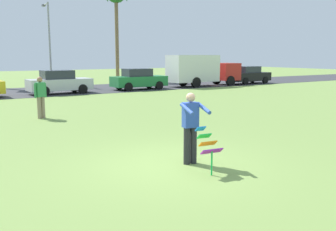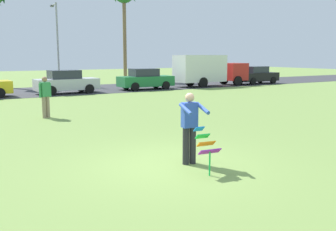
{
  "view_description": "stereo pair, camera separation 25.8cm",
  "coord_description": "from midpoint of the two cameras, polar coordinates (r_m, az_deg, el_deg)",
  "views": [
    {
      "loc": [
        -4.82,
        -7.36,
        2.61
      ],
      "look_at": [
        0.4,
        0.87,
        1.05
      ],
      "focal_mm": 40.47,
      "sensor_mm": 36.0,
      "label": 1
    },
    {
      "loc": [
        -4.6,
        -7.5,
        2.61
      ],
      "look_at": [
        0.4,
        0.87,
        1.05
      ],
      "focal_mm": 40.47,
      "sensor_mm": 36.0,
      "label": 2
    }
  ],
  "objects": [
    {
      "name": "person_walker_near",
      "position": [
        16.58,
        -19.07,
        2.78
      ],
      "size": [
        0.54,
        0.33,
        1.73
      ],
      "color": "gray",
      "rests_on": "ground"
    },
    {
      "name": "parked_car_black",
      "position": [
        36.02,
        11.87,
        5.96
      ],
      "size": [
        4.26,
        1.96,
        1.6
      ],
      "color": "black",
      "rests_on": "ground"
    },
    {
      "name": "streetlight_pole",
      "position": [
        34.35,
        -17.7,
        10.97
      ],
      "size": [
        0.24,
        1.65,
        7.0
      ],
      "color": "#9E9EA3",
      "rests_on": "ground"
    },
    {
      "name": "parked_car_silver",
      "position": [
        26.89,
        -16.32,
        4.8
      ],
      "size": [
        4.26,
        1.95,
        1.6
      ],
      "color": "silver",
      "rests_on": "ground"
    },
    {
      "name": "person_kite_flyer",
      "position": [
        9.05,
        2.63,
        -1.49
      ],
      "size": [
        0.61,
        0.71,
        1.73
      ],
      "color": "#26262B",
      "rests_on": "ground"
    },
    {
      "name": "kite_held",
      "position": [
        8.4,
        5.14,
        -4.36
      ],
      "size": [
        0.52,
        0.66,
        1.02
      ],
      "color": "blue",
      "rests_on": "ground"
    },
    {
      "name": "parked_car_green",
      "position": [
        29.18,
        -4.7,
        5.44
      ],
      "size": [
        4.22,
        1.87,
        1.6
      ],
      "color": "#1E7238",
      "rests_on": "ground"
    },
    {
      "name": "ground_plane",
      "position": [
        9.18,
        -0.03,
        -7.43
      ],
      "size": [
        120.0,
        120.0,
        0.0
      ],
      "primitive_type": "plane",
      "color": "olive"
    },
    {
      "name": "parked_truck_red_cab",
      "position": [
        32.34,
        4.72,
        6.92
      ],
      "size": [
        6.71,
        2.14,
        2.62
      ],
      "color": "#B2231E",
      "rests_on": "ground"
    },
    {
      "name": "road_strip",
      "position": [
        28.69,
        -22.85,
        3.16
      ],
      "size": [
        120.0,
        8.0,
        0.01
      ],
      "primitive_type": "cube",
      "color": "#38383D",
      "rests_on": "ground"
    }
  ]
}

